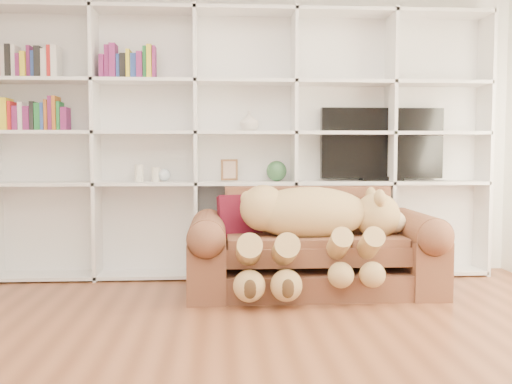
{
  "coord_description": "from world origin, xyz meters",
  "views": [
    {
      "loc": [
        -0.23,
        -2.81,
        1.13
      ],
      "look_at": [
        0.05,
        1.63,
        0.82
      ],
      "focal_mm": 40.0,
      "sensor_mm": 36.0,
      "label": 1
    }
  ],
  "objects": [
    {
      "name": "floor",
      "position": [
        0.0,
        0.0,
        0.0
      ],
      "size": [
        5.0,
        5.0,
        0.0
      ],
      "primitive_type": "plane",
      "color": "brown",
      "rests_on": "ground"
    },
    {
      "name": "figurine_tall",
      "position": [
        -0.95,
        2.3,
        0.94
      ],
      "size": [
        0.08,
        0.08,
        0.15
      ],
      "primitive_type": "cylinder",
      "rotation": [
        0.0,
        0.0,
        0.11
      ],
      "color": "silver",
      "rests_on": "bookshelf"
    },
    {
      "name": "wall_back",
      "position": [
        0.0,
        2.5,
        1.35
      ],
      "size": [
        5.0,
        0.02,
        2.7
      ],
      "primitive_type": "cube",
      "color": "white",
      "rests_on": "floor"
    },
    {
      "name": "green_vase",
      "position": [
        0.28,
        2.3,
        0.96
      ],
      "size": [
        0.18,
        0.18,
        0.18
      ],
      "primitive_type": "sphere",
      "color": "#326138",
      "rests_on": "bookshelf"
    },
    {
      "name": "tv",
      "position": [
        1.26,
        2.35,
        1.19
      ],
      "size": [
        1.13,
        0.18,
        0.67
      ],
      "color": "black",
      "rests_on": "bookshelf"
    },
    {
      "name": "bookshelf",
      "position": [
        -0.24,
        2.36,
        1.31
      ],
      "size": [
        4.43,
        0.35,
        2.4
      ],
      "color": "white",
      "rests_on": "floor"
    },
    {
      "name": "shelf_vase",
      "position": [
        0.03,
        2.3,
        1.4
      ],
      "size": [
        0.21,
        0.21,
        0.18
      ],
      "primitive_type": "imported",
      "rotation": [
        0.0,
        0.0,
        -0.25
      ],
      "color": "beige",
      "rests_on": "bookshelf"
    },
    {
      "name": "throw_pillow",
      "position": [
        -0.07,
        1.86,
        0.6
      ],
      "size": [
        0.38,
        0.26,
        0.37
      ],
      "primitive_type": "cube",
      "rotation": [
        -0.24,
        0.0,
        0.21
      ],
      "color": "maroon",
      "rests_on": "sofa"
    },
    {
      "name": "figurine_short",
      "position": [
        -0.8,
        2.3,
        0.93
      ],
      "size": [
        0.09,
        0.09,
        0.13
      ],
      "primitive_type": "cylinder",
      "rotation": [
        0.0,
        0.0,
        -0.28
      ],
      "color": "silver",
      "rests_on": "bookshelf"
    },
    {
      "name": "snow_globe",
      "position": [
        -0.72,
        2.3,
        0.93
      ],
      "size": [
        0.11,
        0.11,
        0.11
      ],
      "primitive_type": "sphere",
      "color": "silver",
      "rests_on": "bookshelf"
    },
    {
      "name": "picture_frame",
      "position": [
        -0.14,
        2.3,
        0.97
      ],
      "size": [
        0.15,
        0.06,
        0.19
      ],
      "primitive_type": "cube",
      "rotation": [
        0.0,
        0.0,
        0.23
      ],
      "color": "brown",
      "rests_on": "bookshelf"
    },
    {
      "name": "teddy_bear",
      "position": [
        0.48,
        1.55,
        0.57
      ],
      "size": [
        1.4,
        0.79,
        0.81
      ],
      "rotation": [
        0.0,
        0.0,
        -0.04
      ],
      "color": "tan",
      "rests_on": "sofa"
    },
    {
      "name": "sofa",
      "position": [
        0.52,
        1.72,
        0.31
      ],
      "size": [
        1.99,
        0.86,
        0.83
      ],
      "color": "brown",
      "rests_on": "floor"
    }
  ]
}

